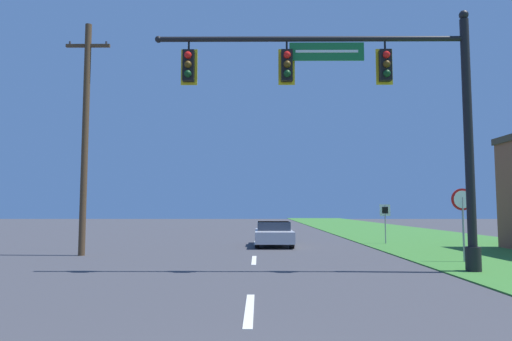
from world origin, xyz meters
TOP-DOWN VIEW (x-y plane):
  - grass_verge_right at (10.50, 30.00)m, footprint 10.00×110.00m
  - road_center_line at (0.00, 22.00)m, footprint 0.16×34.80m
  - signal_mast at (3.81, 10.88)m, footprint 9.60×0.47m
  - car_ahead at (0.91, 20.44)m, footprint 1.84×4.50m
  - stop_sign at (7.22, 13.29)m, footprint 0.76×0.07m
  - route_sign_post at (6.77, 21.40)m, footprint 0.55×0.06m
  - utility_pole_near at (-6.84, 15.63)m, footprint 1.80×0.26m

SIDE VIEW (x-z plane):
  - road_center_line at x=0.00m, z-range 0.00..0.01m
  - grass_verge_right at x=10.50m, z-range 0.00..0.04m
  - car_ahead at x=0.91m, z-range 0.01..1.20m
  - route_sign_post at x=6.77m, z-range 0.51..2.54m
  - stop_sign at x=7.22m, z-range 0.61..3.12m
  - utility_pole_near at x=-6.84m, z-range 0.16..9.58m
  - signal_mast at x=3.81m, z-range 1.00..8.81m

